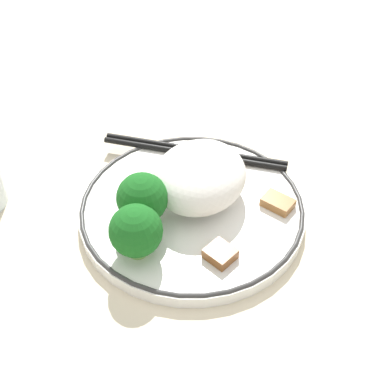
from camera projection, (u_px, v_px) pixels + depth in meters
ground_plane at (192, 215)px, 0.58m from camera, size 3.00×3.00×0.00m
plate at (192, 209)px, 0.57m from camera, size 0.24×0.24×0.02m
rice_mound at (203, 178)px, 0.56m from camera, size 0.11×0.10×0.06m
broccoli_back_left at (142, 198)px, 0.53m from camera, size 0.05×0.05×0.06m
broccoli_back_center at (136, 231)px, 0.50m from camera, size 0.05×0.05×0.06m
meat_near_front at (230, 174)px, 0.59m from camera, size 0.03×0.03×0.01m
meat_near_left at (185, 176)px, 0.59m from camera, size 0.04×0.04×0.01m
meat_near_right at (195, 154)px, 0.62m from camera, size 0.04×0.04×0.01m
meat_near_back at (220, 254)px, 0.51m from camera, size 0.03×0.03×0.01m
meat_on_rice_edge at (278, 203)px, 0.56m from camera, size 0.03×0.03×0.01m
chopsticks at (194, 152)px, 0.63m from camera, size 0.07×0.22×0.01m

